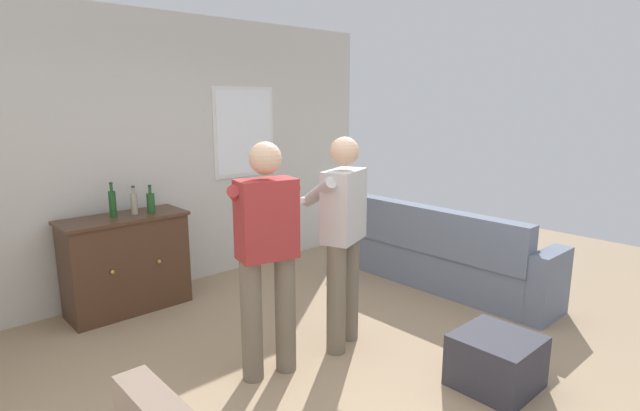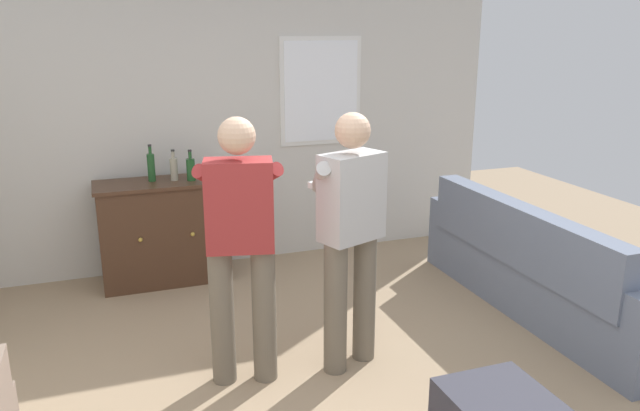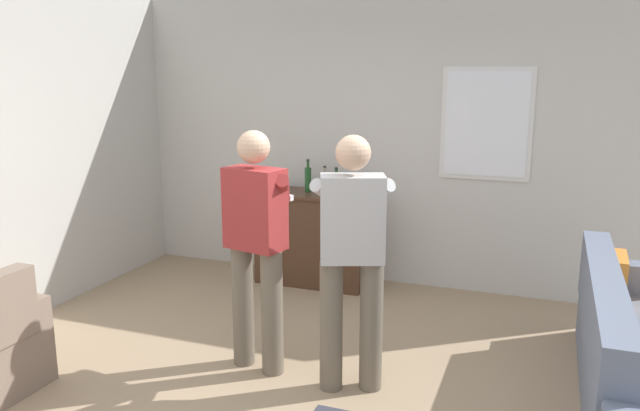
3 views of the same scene
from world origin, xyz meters
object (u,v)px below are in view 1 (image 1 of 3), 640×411
object	(u,v)px
ottoman	(496,361)
person_standing_left	(267,249)
bottle_liquor_amber	(113,203)
sideboard_cabinet	(126,263)
person_standing_right	(342,233)
couch	(436,255)
bottle_spirits_clear	(151,202)
bottle_wine_green	(134,203)

from	to	relation	value
ottoman	person_standing_left	bearing A→B (deg)	131.51
ottoman	bottle_liquor_amber	bearing A→B (deg)	114.87
sideboard_cabinet	person_standing_right	xyz separation A→B (m)	(0.98, -1.86, 0.48)
ottoman	person_standing_right	world-z (taller)	person_standing_right
couch	bottle_spirits_clear	bearing A→B (deg)	146.76
bottle_liquor_amber	person_standing_right	distance (m)	2.17
bottle_spirits_clear	person_standing_right	size ratio (longest dim) A/B	0.16
person_standing_left	ottoman	bearing A→B (deg)	-48.49
sideboard_cabinet	person_standing_right	bearing A→B (deg)	-62.13
couch	bottle_spirits_clear	xyz separation A→B (m)	(-2.39, 1.56, 0.67)
couch	person_standing_right	world-z (taller)	person_standing_right
sideboard_cabinet	person_standing_left	size ratio (longest dim) A/B	0.66
bottle_liquor_amber	person_standing_right	world-z (taller)	person_standing_right
bottle_liquor_amber	ottoman	xyz separation A→B (m)	(1.41, -3.04, -0.85)
bottle_wine_green	person_standing_left	size ratio (longest dim) A/B	0.16
sideboard_cabinet	bottle_liquor_amber	size ratio (longest dim) A/B	3.51
couch	person_standing_left	world-z (taller)	person_standing_left
person_standing_right	sideboard_cabinet	bearing A→B (deg)	117.87
couch	bottle_liquor_amber	bearing A→B (deg)	148.60
bottle_spirits_clear	sideboard_cabinet	bearing A→B (deg)	168.81
couch	bottle_wine_green	size ratio (longest dim) A/B	9.33
couch	ottoman	bearing A→B (deg)	-133.04
couch	person_standing_left	bearing A→B (deg)	-175.22
bottle_liquor_amber	ottoman	size ratio (longest dim) A/B	0.61
couch	bottle_wine_green	world-z (taller)	bottle_wine_green
person_standing_right	ottoman	bearing A→B (deg)	-72.45
ottoman	person_standing_right	xyz separation A→B (m)	(-0.36, 1.15, 0.75)
bottle_wine_green	bottle_spirits_clear	xyz separation A→B (m)	(0.13, -0.05, -0.00)
bottle_wine_green	ottoman	bearing A→B (deg)	-67.84
bottle_spirits_clear	person_standing_left	distance (m)	1.76
bottle_wine_green	person_standing_left	xyz separation A→B (m)	(0.17, -1.82, -0.07)
sideboard_cabinet	person_standing_left	world-z (taller)	person_standing_left
sideboard_cabinet	bottle_liquor_amber	bearing A→B (deg)	149.91
couch	person_standing_right	distance (m)	1.78
sideboard_cabinet	bottle_liquor_amber	xyz separation A→B (m)	(-0.06, 0.04, 0.58)
person_standing_left	person_standing_right	xyz separation A→B (m)	(0.69, -0.05, 0.00)
sideboard_cabinet	bottle_spirits_clear	distance (m)	0.61
sideboard_cabinet	bottle_wine_green	xyz separation A→B (m)	(0.12, 0.00, 0.56)
couch	bottle_liquor_amber	size ratio (longest dim) A/B	7.89
bottle_liquor_amber	person_standing_right	xyz separation A→B (m)	(1.05, -1.90, -0.10)
sideboard_cabinet	bottle_spirits_clear	xyz separation A→B (m)	(0.25, -0.05, 0.55)
bottle_spirits_clear	person_standing_left	bearing A→B (deg)	-88.86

